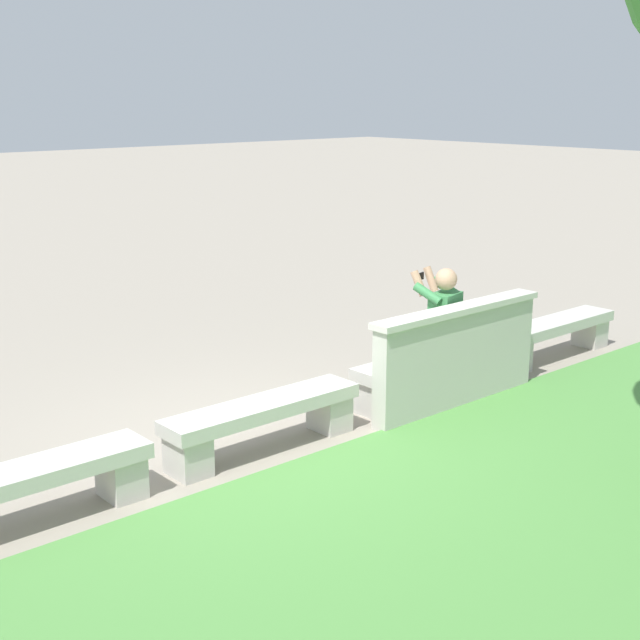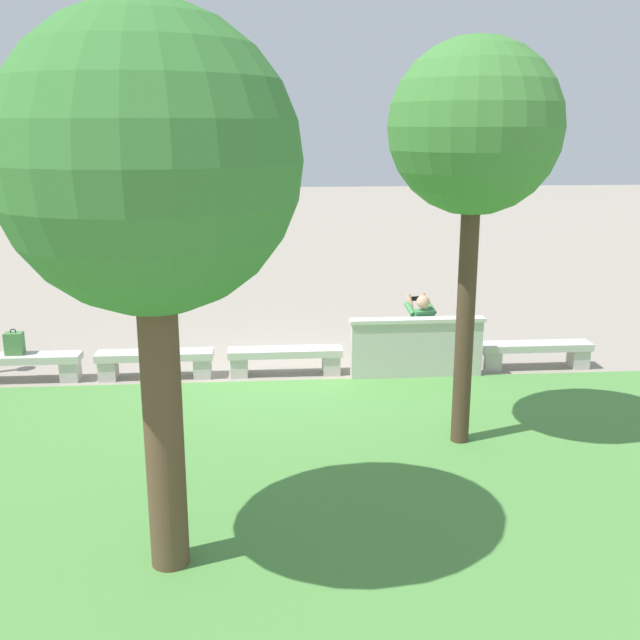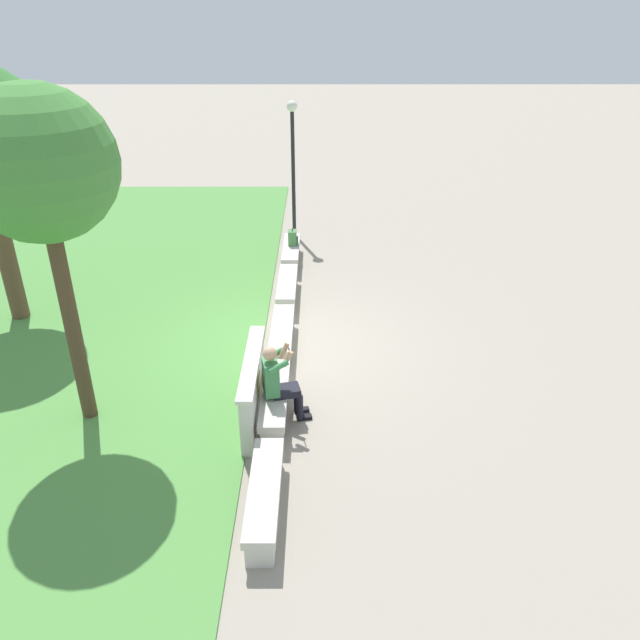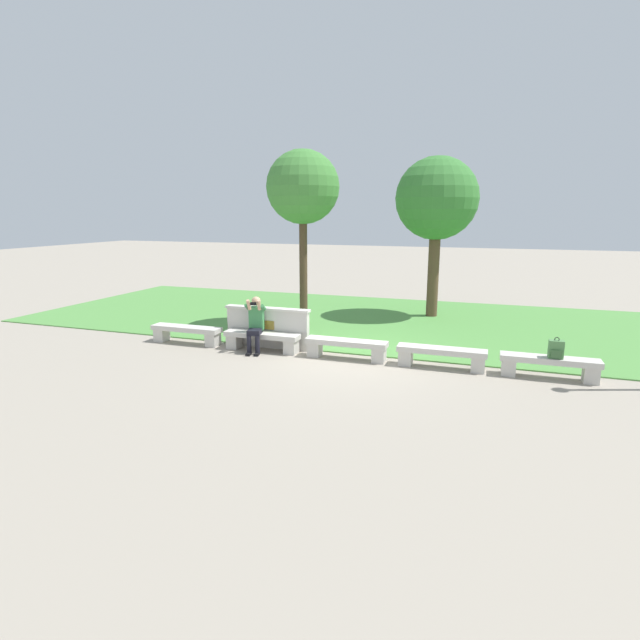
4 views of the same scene
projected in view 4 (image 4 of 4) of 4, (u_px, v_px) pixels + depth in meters
ground_plane at (346, 359)px, 11.46m from camera, size 80.00×80.00×0.00m
grass_strip at (385, 320)px, 15.51m from camera, size 22.40×8.00×0.03m
bench_main at (187, 332)px, 12.76m from camera, size 1.89×0.40×0.45m
bench_near at (262, 339)px, 12.08m from camera, size 1.89×0.40×0.45m
bench_mid at (346, 346)px, 11.40m from camera, size 1.89×0.40×0.45m
bench_far at (441, 355)px, 10.72m from camera, size 1.89×0.40×0.45m
bench_end at (549, 364)px, 10.04m from camera, size 1.89×0.40×0.45m
backrest_wall_with_plaque at (268, 327)px, 12.35m from camera, size 2.20×0.24×1.01m
person_photographer at (256, 321)px, 11.96m from camera, size 0.53×0.77×1.32m
backpack at (556, 350)px, 9.90m from camera, size 0.28×0.24×0.43m
tree_behind_wall at (303, 189)px, 14.05m from camera, size 2.07×2.07×5.04m
tree_left_background at (437, 200)px, 15.37m from camera, size 2.54×2.54×5.00m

